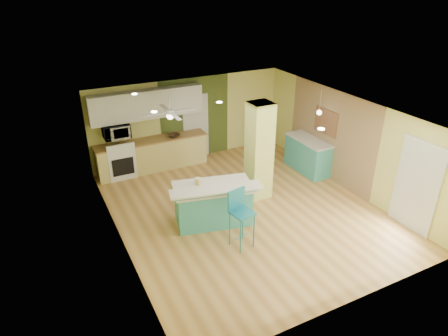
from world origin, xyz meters
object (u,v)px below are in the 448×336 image
Objects in this scene: side_counter at (308,155)px; fruit_bowl at (174,135)px; bar_stool at (240,209)px; peninsula at (213,203)px; canister at (198,181)px.

fruit_bowl reaches higher than side_counter.
bar_stool is at bearing -147.53° from side_counter.
bar_stool reaches higher than side_counter.
peninsula is 1.37× the size of side_counter.
fruit_bowl is at bearing 80.24° from canister.
bar_stool is 4.23m from fruit_bowl.
bar_stool is at bearing -70.26° from peninsula.
peninsula is at bearing -94.56° from fruit_bowl.
fruit_bowl is at bearing 77.55° from bar_stool.
peninsula is 1.09m from bar_stool.
canister reaches higher than side_counter.
canister reaches higher than peninsula.
canister is (-0.37, 1.26, 0.14)m from bar_stool.
peninsula is 3.81m from side_counter.
bar_stool reaches higher than canister.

